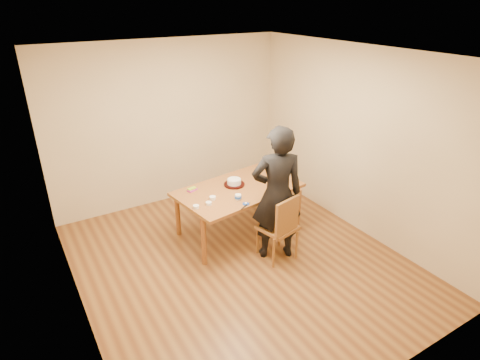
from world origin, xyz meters
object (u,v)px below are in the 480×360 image
cake (234,182)px  person (277,194)px  dining_table (238,189)px  cake_plate (234,184)px  dining_chair (278,227)px

cake → person: (0.15, -0.85, 0.12)m
dining_table → cake_plate: 0.12m
dining_table → person: bearing=-86.5°
dining_chair → dining_table: bearing=88.3°
dining_table → cake_plate: size_ratio=5.74×
dining_table → dining_chair: size_ratio=3.92×
cake → person: bearing=-80.0°
dining_table → cake_plate: cake_plate is taller
dining_chair → cake_plate: bearing=86.9°
dining_chair → cake: (-0.15, 0.89, 0.36)m
person → cake: bearing=-57.1°
cake_plate → cake: 0.04m
dining_chair → cake: cake is taller
dining_table → cake: 0.14m
person → dining_table: bearing=-55.5°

